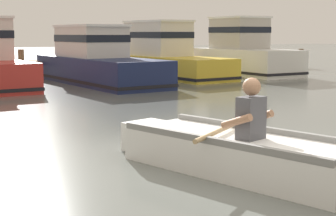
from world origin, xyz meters
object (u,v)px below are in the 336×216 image
Objects in this scene: rowboat_with_person at (236,151)px; moored_boat_yellow at (163,56)px; moored_boat_navy at (96,62)px; moored_boat_white at (243,53)px.

moored_boat_yellow is at bearing 65.87° from rowboat_with_person.
rowboat_with_person is 12.10m from moored_boat_navy.
moored_boat_navy is 1.00× the size of moored_boat_yellow.
rowboat_with_person is at bearing -114.13° from moored_boat_yellow.
moored_boat_white reaches higher than moored_boat_navy.
moored_boat_yellow is at bearing 23.36° from moored_boat_navy.
moored_boat_navy is at bearing 77.67° from rowboat_with_person.
moored_boat_white is (6.80, 0.74, 0.15)m from moored_boat_navy.
moored_boat_white reaches higher than rowboat_with_person.
moored_boat_white reaches higher than moored_boat_yellow.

